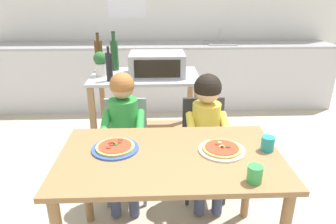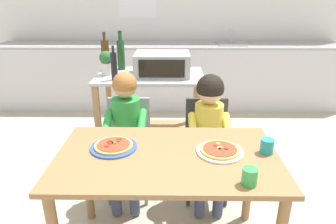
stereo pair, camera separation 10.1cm
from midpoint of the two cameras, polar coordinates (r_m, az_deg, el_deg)
ground_plane at (r=3.29m, az=-1.59°, el=-8.13°), size 12.74×12.74×0.00m
back_wall_tiled at (r=4.83m, az=-2.16°, el=18.36°), size 5.50×0.13×2.70m
kitchen_counter at (r=4.57m, az=-1.94°, el=6.79°), size 4.95×0.60×1.12m
kitchen_island_cart at (r=2.95m, az=-5.12°, el=1.19°), size 0.99×0.62×0.91m
toaster_oven at (r=2.82m, az=-3.07°, el=8.88°), size 0.49×0.38×0.20m
bottle_clear_vinegar at (r=3.02m, az=-13.65°, el=10.15°), size 0.08×0.08×0.36m
bottle_dark_olive_oil at (r=2.68m, az=-11.95°, el=8.27°), size 0.05×0.05×0.30m
bottle_slim_sauce at (r=3.04m, az=-10.86°, el=10.49°), size 0.07×0.07×0.37m
potted_herb_plant at (r=2.86m, az=-13.41°, el=8.86°), size 0.12×0.12×0.22m
dining_table at (r=1.87m, az=-1.19°, el=-10.84°), size 1.31×0.77×0.74m
dining_chair_left at (r=2.56m, az=-8.91°, el=-5.45°), size 0.36×0.36×0.81m
dining_chair_right at (r=2.55m, az=5.54°, el=-5.32°), size 0.36×0.36×0.81m
child_in_green_shirt at (r=2.37m, az=-9.48°, el=-2.53°), size 0.32×0.42×1.06m
child_in_yellow_shirt at (r=2.36m, az=6.09°, el=-2.03°), size 0.32×0.42×1.04m
pizza_plate_blue_rimmed at (r=1.90m, az=-11.28°, el=-6.52°), size 0.28×0.28×0.03m
pizza_plate_cream at (r=1.87m, az=8.43°, el=-6.87°), size 0.28×0.28×0.03m
drinking_cup_green at (r=1.61m, az=14.06°, el=-11.15°), size 0.08×0.08×0.09m
drinking_cup_teal at (r=1.92m, az=16.59°, el=-5.68°), size 0.08×0.08×0.09m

